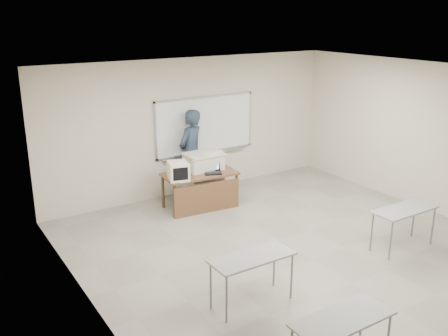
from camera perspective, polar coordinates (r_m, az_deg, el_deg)
floor at (r=8.54m, az=10.04°, el=-10.28°), size 7.00×8.00×0.01m
whiteboard at (r=11.21m, az=-2.17°, el=4.85°), size 2.48×0.10×1.31m
student_desks at (r=7.42m, az=17.43°, el=-9.49°), size 4.40×2.20×0.73m
instructor_desk at (r=10.25m, az=-2.48°, el=-1.76°), size 1.51×0.76×0.75m
podium at (r=10.58m, az=-2.32°, el=-1.14°), size 0.78×0.57×1.10m
crt_monitor at (r=9.87m, az=-5.22°, el=-0.32°), size 0.39×0.44×0.37m
laptop at (r=10.27m, az=-1.44°, el=-0.23°), size 0.35×0.32×0.26m
mouse at (r=10.59m, az=-0.36°, el=0.10°), size 0.10×0.08×0.04m
keyboard at (r=10.39m, az=-1.31°, el=1.77°), size 0.50×0.28×0.03m
presenter at (r=10.92m, az=-3.81°, el=1.71°), size 0.84×0.73×1.94m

